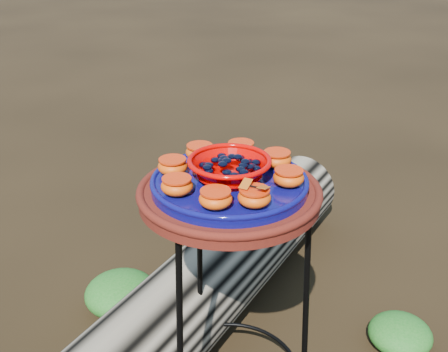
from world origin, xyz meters
name	(u,v)px	position (x,y,z in m)	size (l,w,h in m)	color
plant_stand	(229,315)	(0.00, 0.00, 0.35)	(0.44, 0.44, 0.70)	black
terracotta_saucer	(229,195)	(0.00, 0.00, 0.72)	(0.44, 0.44, 0.04)	#41100D
cobalt_plate	(229,184)	(0.00, 0.00, 0.75)	(0.38, 0.38, 0.03)	#080342
red_bowl	(229,170)	(0.00, 0.00, 0.79)	(0.19, 0.19, 0.05)	#C40200
glass_gems	(230,155)	(0.00, 0.00, 0.83)	(0.15, 0.15, 0.03)	black
orange_half_0	(254,197)	(-0.01, -0.14, 0.78)	(0.07, 0.07, 0.04)	#D64800
orange_half_1	(289,178)	(0.11, -0.09, 0.78)	(0.07, 0.07, 0.04)	#D64800
orange_half_2	(277,159)	(0.14, 0.02, 0.78)	(0.07, 0.07, 0.04)	#D64800
orange_half_3	(241,149)	(0.09, 0.11, 0.78)	(0.07, 0.07, 0.04)	#D64800
orange_half_4	(200,152)	(-0.02, 0.14, 0.78)	(0.07, 0.07, 0.04)	#D64800
orange_half_5	(173,166)	(-0.11, 0.09, 0.78)	(0.07, 0.07, 0.04)	#D64800
orange_half_6	(177,186)	(-0.14, -0.02, 0.78)	(0.07, 0.07, 0.04)	#D64800
orange_half_7	(216,199)	(-0.09, -0.11, 0.78)	(0.07, 0.07, 0.04)	#D64800
butterfly	(255,186)	(-0.01, -0.14, 0.81)	(0.08, 0.05, 0.01)	#B84D0F
driftwood_log	(214,277)	(0.14, 0.43, 0.16)	(1.66, 0.44, 0.31)	black
foliage_right	(400,333)	(0.64, 0.00, 0.05)	(0.21, 0.21, 0.11)	#155A15
foliage_back	(121,292)	(-0.16, 0.60, 0.07)	(0.27, 0.27, 0.13)	#155A15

